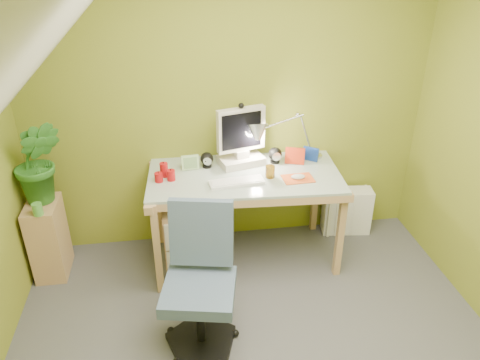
{
  "coord_description": "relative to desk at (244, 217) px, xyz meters",
  "views": [
    {
      "loc": [
        -0.43,
        -1.88,
        2.4
      ],
      "look_at": [
        0.0,
        1.0,
        0.85
      ],
      "focal_mm": 35.0,
      "sensor_mm": 36.0,
      "label": 1
    }
  ],
  "objects": [
    {
      "name": "task_chair",
      "position": [
        -0.42,
        -0.88,
        0.06
      ],
      "size": [
        0.59,
        0.59,
        0.9
      ],
      "primitive_type": null,
      "rotation": [
        0.0,
        0.0,
        -0.21
      ],
      "color": "#44566F",
      "rests_on": "floor"
    },
    {
      "name": "desk_lamp",
      "position": [
        0.45,
        0.18,
        0.68
      ],
      "size": [
        0.59,
        0.36,
        0.59
      ],
      "primitive_type": null,
      "rotation": [
        0.0,
        0.0,
        0.25
      ],
      "color": "silver",
      "rests_on": "desk"
    },
    {
      "name": "candle_cluster",
      "position": [
        -0.6,
        0.01,
        0.44
      ],
      "size": [
        0.16,
        0.15,
        0.11
      ],
      "primitive_type": null,
      "rotation": [
        0.0,
        0.0,
        0.18
      ],
      "color": "#AD0F12",
      "rests_on": "desk"
    },
    {
      "name": "photo_frame_green",
      "position": [
        -0.4,
        0.14,
        0.45
      ],
      "size": [
        0.14,
        0.03,
        0.11
      ],
      "primitive_type": "cube",
      "rotation": [
        0.0,
        0.0,
        0.1
      ],
      "color": "#ADD793",
      "rests_on": "desk"
    },
    {
      "name": "amber_tumbler",
      "position": [
        0.18,
        -0.08,
        0.43
      ],
      "size": [
        0.08,
        0.08,
        0.09
      ],
      "primitive_type": "cylinder",
      "rotation": [
        0.0,
        0.0,
        0.06
      ],
      "color": "#8B5F14",
      "rests_on": "desk"
    },
    {
      "name": "mouse",
      "position": [
        0.38,
        -0.14,
        0.41
      ],
      "size": [
        0.11,
        0.08,
        0.04
      ],
      "primitive_type": "ellipsoid",
      "rotation": [
        0.0,
        0.0,
        0.11
      ],
      "color": "silver",
      "rests_on": "mousepad"
    },
    {
      "name": "potted_plant",
      "position": [
        -1.48,
        0.09,
        0.55
      ],
      "size": [
        0.36,
        0.29,
        0.64
      ],
      "primitive_type": "imported",
      "rotation": [
        0.0,
        0.0,
        0.03
      ],
      "color": "#2D6D24",
      "rests_on": "side_ledge"
    },
    {
      "name": "keyboard",
      "position": [
        -0.08,
        -0.14,
        0.4
      ],
      "size": [
        0.41,
        0.17,
        0.02
      ],
      "primitive_type": "cube",
      "rotation": [
        0.0,
        0.0,
        0.11
      ],
      "color": "white",
      "rests_on": "desk"
    },
    {
      "name": "monitor",
      "position": [
        0.0,
        0.18,
        0.67
      ],
      "size": [
        0.45,
        0.33,
        0.56
      ],
      "primitive_type": null,
      "rotation": [
        0.0,
        0.0,
        0.26
      ],
      "color": "beige",
      "rests_on": "desk"
    },
    {
      "name": "mousepad",
      "position": [
        0.38,
        -0.14,
        0.39
      ],
      "size": [
        0.23,
        0.17,
        0.01
      ],
      "primitive_type": "cube",
      "rotation": [
        0.0,
        0.0,
        0.05
      ],
      "color": "#E05923",
      "rests_on": "desk"
    },
    {
      "name": "slope_ceiling",
      "position": [
        -1.07,
        -1.23,
        1.46
      ],
      "size": [
        1.1,
        3.2,
        1.1
      ],
      "primitive_type": "cube",
      "color": "white",
      "rests_on": "wall_left"
    },
    {
      "name": "radiator",
      "position": [
        0.96,
        0.25,
        -0.18
      ],
      "size": [
        0.43,
        0.22,
        0.42
      ],
      "primitive_type": "cube",
      "rotation": [
        0.0,
        0.0,
        -0.12
      ],
      "color": "white",
      "rests_on": "floor"
    },
    {
      "name": "speaker_right",
      "position": [
        0.27,
        0.16,
        0.45
      ],
      "size": [
        0.11,
        0.11,
        0.13
      ],
      "primitive_type": null,
      "rotation": [
        0.0,
        0.0,
        -0.04
      ],
      "color": "black",
      "rests_on": "desk"
    },
    {
      "name": "photo_frame_red",
      "position": [
        0.42,
        0.12,
        0.45
      ],
      "size": [
        0.15,
        0.07,
        0.13
      ],
      "primitive_type": "cube",
      "rotation": [
        0.0,
        0.0,
        -0.34
      ],
      "color": "red",
      "rests_on": "desk"
    },
    {
      "name": "side_ledge",
      "position": [
        -1.52,
        0.04,
        -0.08
      ],
      "size": [
        0.23,
        0.35,
        0.62
      ],
      "primitive_type": "cube",
      "color": "tan",
      "rests_on": "floor"
    },
    {
      "name": "photo_frame_blue",
      "position": [
        0.56,
        0.16,
        0.44
      ],
      "size": [
        0.11,
        0.09,
        0.11
      ],
      "primitive_type": "cube",
      "rotation": [
        0.0,
        0.0,
        -0.64
      ],
      "color": "navy",
      "rests_on": "desk"
    },
    {
      "name": "speaker_left",
      "position": [
        -0.27,
        0.16,
        0.45
      ],
      "size": [
        0.12,
        0.12,
        0.12
      ],
      "primitive_type": null,
      "rotation": [
        0.0,
        0.0,
        -0.26
      ],
      "color": "black",
      "rests_on": "desk"
    },
    {
      "name": "green_cup",
      "position": [
        -1.5,
        -0.11,
        0.28
      ],
      "size": [
        0.07,
        0.07,
        0.09
      ],
      "primitive_type": "cylinder",
      "rotation": [
        0.0,
        0.0,
        -0.07
      ],
      "color": "#559D41",
      "rests_on": "side_ledge"
    },
    {
      "name": "desk",
      "position": [
        0.0,
        0.0,
        0.0
      ],
      "size": [
        1.49,
        0.8,
        0.78
      ],
      "primitive_type": null,
      "rotation": [
        0.0,
        0.0,
        -0.06
      ],
      "color": "tan",
      "rests_on": "floor"
    },
    {
      "name": "wall_back",
      "position": [
        -0.07,
        0.37,
        0.81
      ],
      "size": [
        3.2,
        0.01,
        2.4
      ],
      "primitive_type": "cube",
      "color": "olive",
      "rests_on": "floor"
    }
  ]
}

